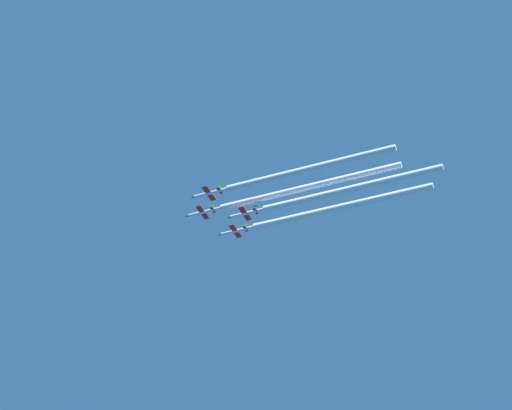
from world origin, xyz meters
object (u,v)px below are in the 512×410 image
object	(u,v)px
jet_left_wingman	(207,194)
jet_slot	(243,214)
jet_lead	(200,213)
jet_right_wingman	(233,232)

from	to	relation	value
jet_left_wingman	jet_slot	distance (m)	15.84
jet_lead	jet_slot	size ratio (longest dim) A/B	1.00
jet_lead	jet_right_wingman	distance (m)	15.18
jet_left_wingman	jet_right_wingman	size ratio (longest dim) A/B	1.00
jet_right_wingman	jet_slot	bearing A→B (deg)	-144.06
jet_right_wingman	jet_slot	size ratio (longest dim) A/B	1.00
jet_right_wingman	jet_left_wingman	bearing A→B (deg)	-179.52
jet_lead	jet_left_wingman	distance (m)	15.26
jet_right_wingman	jet_slot	world-z (taller)	jet_right_wingman
jet_left_wingman	jet_slot	bearing A→B (deg)	-33.83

